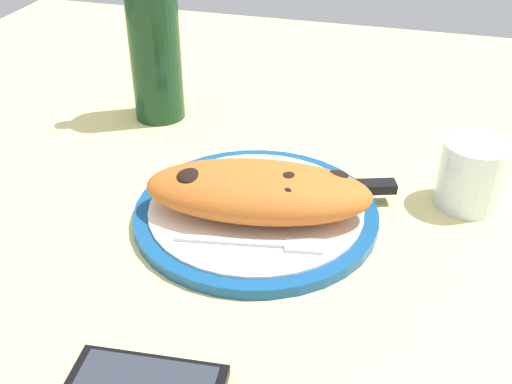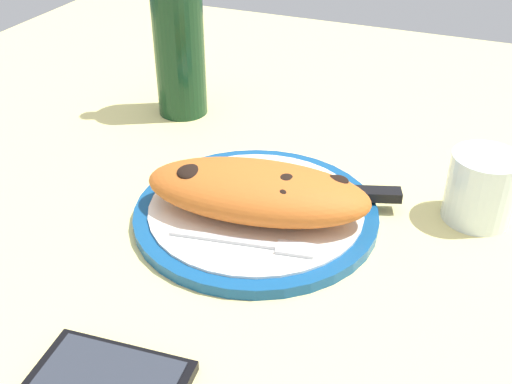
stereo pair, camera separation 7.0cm
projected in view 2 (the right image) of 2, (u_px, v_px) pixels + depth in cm
name	position (u px, v px, depth cm)	size (l,w,h in cm)	color
ground_plane	(256.00, 228.00, 72.88)	(150.00, 150.00, 3.00)	#E5D684
plate	(256.00, 213.00, 71.66)	(28.19, 28.19, 1.59)	navy
calzone	(257.00, 191.00, 68.76)	(26.72, 14.52, 5.62)	#C16023
fork	(255.00, 243.00, 65.03)	(15.69, 4.17, 0.40)	silver
knife	(327.00, 193.00, 72.65)	(23.99, 9.86, 1.20)	silver
smartphone	(111.00, 378.00, 51.56)	(13.60, 8.17, 1.16)	black
water_glass	(480.00, 192.00, 70.26)	(7.78, 7.78, 8.17)	silver
wine_bottle	(178.00, 33.00, 89.65)	(7.48, 7.48, 31.37)	#14381E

